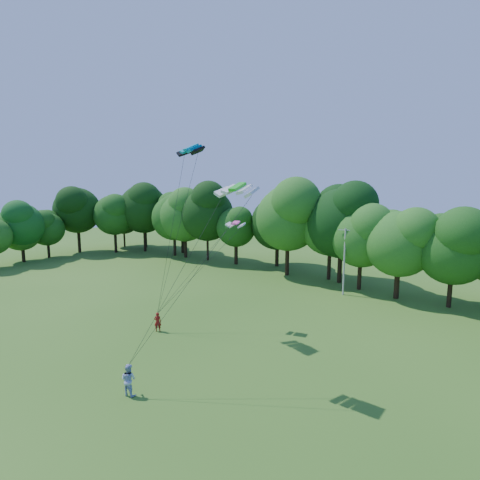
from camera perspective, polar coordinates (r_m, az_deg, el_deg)
The scene contains 10 objects.
ground at distance 24.37m, azimuth -26.49°, elevation -22.97°, with size 160.00×160.00×0.00m, color #2E5D19.
utility_pole at distance 43.36m, azimuth 15.60°, elevation -3.08°, with size 1.50×0.33×7.56m.
kite_flyer_left at distance 33.15m, azimuth -12.43°, elevation -12.09°, with size 0.61×0.40×1.66m, color maroon.
kite_flyer_right at distance 24.44m, azimuth -16.61°, elevation -19.71°, with size 0.94×0.73×1.93m, color #A3B2E2.
kite_teal at distance 31.43m, azimuth -7.48°, elevation 13.83°, with size 2.96×1.83×0.65m.
kite_green at distance 22.59m, azimuth -0.41°, elevation 8.12°, with size 2.70×1.29×0.56m.
kite_pink at distance 32.12m, azimuth -0.66°, elevation 2.64°, with size 1.83×1.24×0.29m.
tree_back_west at distance 65.63m, azimuth -10.04°, elevation 4.29°, with size 8.47×8.47×12.32m.
tree_back_center at distance 48.03m, azimuth 15.26°, elevation 3.79°, with size 9.56×9.56×13.90m.
tree_flank_west at distance 68.49m, azimuth -30.43°, elevation 2.70°, with size 7.54×7.54×10.96m.
Camera 1 is at (19.36, -8.12, 12.38)m, focal length 28.00 mm.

